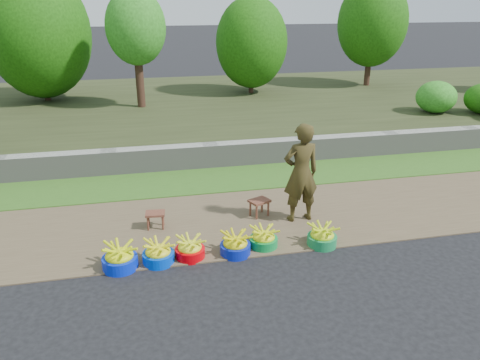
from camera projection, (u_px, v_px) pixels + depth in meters
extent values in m
plane|color=black|center=(253.00, 258.00, 6.99)|extent=(120.00, 120.00, 0.00)
cube|color=brown|center=(236.00, 221.00, 8.13)|extent=(80.00, 2.50, 0.02)
cube|color=#36651E|center=(217.00, 179.00, 9.94)|extent=(80.00, 1.50, 0.04)
cube|color=gray|center=(210.00, 156.00, 10.62)|extent=(80.00, 0.35, 0.55)
cube|color=#2F361B|center=(187.00, 109.00, 15.09)|extent=(80.00, 10.00, 0.50)
cylinder|color=#352016|center=(251.00, 79.00, 16.23)|extent=(0.17, 0.17, 0.96)
ellipsoid|color=#1D5C0C|center=(252.00, 43.00, 15.78)|extent=(2.42, 2.42, 3.03)
cylinder|color=#352016|center=(46.00, 83.00, 15.00)|extent=(0.18, 0.18, 1.13)
ellipsoid|color=#1D5C0C|center=(38.00, 33.00, 14.44)|extent=(3.20, 3.20, 3.99)
cylinder|color=#352016|center=(368.00, 65.00, 17.48)|extent=(0.21, 0.21, 1.51)
ellipsoid|color=#1D5C0C|center=(372.00, 23.00, 16.93)|extent=(2.51, 2.51, 3.14)
cylinder|color=#352016|center=(140.00, 77.00, 13.99)|extent=(0.24, 0.24, 1.80)
ellipsoid|color=#2F861F|center=(136.00, 27.00, 13.46)|extent=(1.74, 1.74, 2.17)
ellipsoid|color=#2F861F|center=(436.00, 97.00, 13.43)|extent=(1.13, 1.13, 0.91)
cylinder|color=#0623D5|center=(120.00, 262.00, 6.71)|extent=(0.51, 0.51, 0.18)
ellipsoid|color=#D2E20C|center=(119.00, 254.00, 6.66)|extent=(0.44, 0.44, 0.29)
cylinder|color=#003AD9|center=(158.00, 258.00, 6.85)|extent=(0.46, 0.46, 0.17)
ellipsoid|color=yellow|center=(158.00, 250.00, 6.80)|extent=(0.41, 0.41, 0.27)
cylinder|color=#D50008|center=(190.00, 253.00, 6.98)|extent=(0.44, 0.44, 0.16)
ellipsoid|color=yellow|center=(190.00, 246.00, 6.93)|extent=(0.39, 0.39, 0.25)
cylinder|color=#091CA6|center=(235.00, 249.00, 7.08)|extent=(0.46, 0.46, 0.17)
ellipsoid|color=#CEC50C|center=(235.00, 241.00, 7.03)|extent=(0.41, 0.41, 0.27)
cylinder|color=#0A8136|center=(263.00, 242.00, 7.28)|extent=(0.44, 0.44, 0.16)
ellipsoid|color=yellow|center=(264.00, 235.00, 7.23)|extent=(0.39, 0.39, 0.25)
cylinder|color=#177B42|center=(322.00, 240.00, 7.33)|extent=(0.46, 0.46, 0.17)
ellipsoid|color=#C5DC17|center=(322.00, 233.00, 7.28)|extent=(0.41, 0.41, 0.26)
cube|color=brown|center=(155.00, 214.00, 7.78)|extent=(0.34, 0.27, 0.04)
cylinder|color=brown|center=(148.00, 224.00, 7.74)|extent=(0.03, 0.03, 0.24)
cylinder|color=brown|center=(163.00, 223.00, 7.76)|extent=(0.03, 0.03, 0.24)
cylinder|color=brown|center=(149.00, 219.00, 7.89)|extent=(0.03, 0.03, 0.24)
cylinder|color=brown|center=(163.00, 218.00, 7.92)|extent=(0.03, 0.03, 0.24)
cube|color=brown|center=(259.00, 201.00, 8.21)|extent=(0.42, 0.38, 0.04)
cylinder|color=brown|center=(257.00, 212.00, 8.12)|extent=(0.04, 0.04, 0.26)
cylinder|color=brown|center=(268.00, 209.00, 8.26)|extent=(0.04, 0.04, 0.26)
cylinder|color=brown|center=(250.00, 209.00, 8.26)|extent=(0.04, 0.04, 0.26)
cylinder|color=brown|center=(262.00, 205.00, 8.40)|extent=(0.04, 0.04, 0.26)
imported|color=black|center=(301.00, 173.00, 7.86)|extent=(0.66, 0.46, 1.72)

